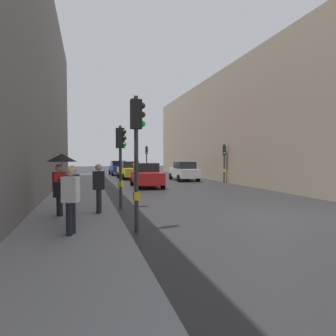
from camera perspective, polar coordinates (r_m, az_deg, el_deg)
The scene contains 15 objects.
ground_plane at distance 10.52m, azimuth 20.87°, elevation -9.78°, with size 120.00×120.00×0.00m, color #28282B.
sidewalk_kerb at distance 14.27m, azimuth -18.62°, elevation -6.27°, with size 3.02×40.00×0.16m, color gray.
building_facade_right at distance 30.15m, azimuth 18.97°, elevation 7.50°, with size 12.00×32.23×9.97m, color gray.
traffic_light_near_right at distance 11.48m, azimuth -9.96°, elevation 3.45°, with size 0.44×0.38×3.50m.
traffic_light_mid_street at distance 23.41m, azimuth 11.83°, elevation 2.49°, with size 0.33×0.45×3.30m.
traffic_light_far_median at distance 30.98m, azimuth -4.55°, elevation 2.72°, with size 0.24×0.43×3.50m.
traffic_light_near_left at distance 7.83m, azimuth -6.60°, elevation 6.17°, with size 0.44×0.27×3.92m.
car_white_compact at distance 25.30m, azimuth 3.40°, elevation -0.67°, with size 2.14×4.26×1.76m.
car_blue_van at distance 33.71m, azimuth -10.49°, elevation 0.03°, with size 2.12×4.25×1.76m.
car_red_sedan at distance 19.71m, azimuth -4.61°, elevation -1.50°, with size 2.14×4.26×1.76m.
car_yellow_taxi at distance 27.52m, azimuth -8.17°, elevation -0.45°, with size 2.27×4.33×1.76m.
pedestrian_with_umbrella at distance 9.96m, azimuth -21.71°, elevation 0.22°, with size 1.00×1.00×2.14m.
pedestrian_with_black_backpack at distance 7.46m, azimuth -20.26°, elevation -5.62°, with size 0.66×0.47×1.77m.
pedestrian_with_grey_backpack at distance 8.50m, azimuth -19.88°, elevation -4.67°, with size 0.61×0.36×1.77m.
pedestrian_in_dark_coat at distance 10.04m, azimuth -14.46°, elevation -3.74°, with size 0.44×0.36×1.77m.
Camera 1 is at (-6.34, -8.11, 2.17)m, focal length 28.76 mm.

